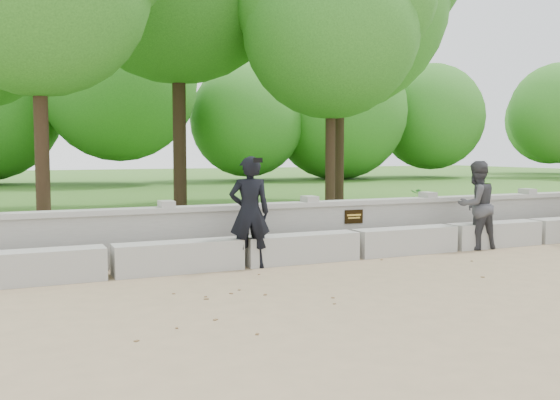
# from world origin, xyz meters

# --- Properties ---
(ground) EXTENTS (80.00, 80.00, 0.00)m
(ground) POSITION_xyz_m (0.00, 0.00, 0.00)
(ground) COLOR #9A825E
(ground) RESTS_ON ground
(lawn) EXTENTS (40.00, 22.00, 0.25)m
(lawn) POSITION_xyz_m (0.00, 14.00, 0.12)
(lawn) COLOR #37711F
(lawn) RESTS_ON ground
(concrete_bench) EXTENTS (11.90, 0.45, 0.45)m
(concrete_bench) POSITION_xyz_m (0.00, 1.90, 0.22)
(concrete_bench) COLOR #ABA9A2
(concrete_bench) RESTS_ON ground
(parapet_wall) EXTENTS (12.50, 0.35, 0.90)m
(parapet_wall) POSITION_xyz_m (0.00, 2.60, 0.46)
(parapet_wall) COLOR #A19F98
(parapet_wall) RESTS_ON ground
(man_main) EXTENTS (0.69, 0.63, 1.70)m
(man_main) POSITION_xyz_m (-1.93, 1.77, 0.85)
(man_main) COLOR black
(man_main) RESTS_ON ground
(visitor_left) EXTENTS (0.78, 0.61, 1.60)m
(visitor_left) POSITION_xyz_m (2.46, 1.80, 0.80)
(visitor_left) COLOR #38383C
(visitor_left) RESTS_ON ground
(tree_near_right) EXTENTS (4.08, 4.08, 6.64)m
(tree_near_right) POSITION_xyz_m (1.67, 5.84, 4.84)
(tree_near_right) COLOR #382619
(tree_near_right) RESTS_ON lawn
(shrub_a) EXTENTS (0.35, 0.32, 0.54)m
(shrub_a) POSITION_xyz_m (-3.24, 3.30, 0.52)
(shrub_a) COLOR #2A6C25
(shrub_a) RESTS_ON lawn
(shrub_b) EXTENTS (0.28, 0.33, 0.54)m
(shrub_b) POSITION_xyz_m (1.22, 3.30, 0.52)
(shrub_b) COLOR #2A6C25
(shrub_b) RESTS_ON lawn
(shrub_c) EXTENTS (0.64, 0.57, 0.65)m
(shrub_c) POSITION_xyz_m (3.28, 4.38, 0.58)
(shrub_c) COLOR #2A6C25
(shrub_c) RESTS_ON lawn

